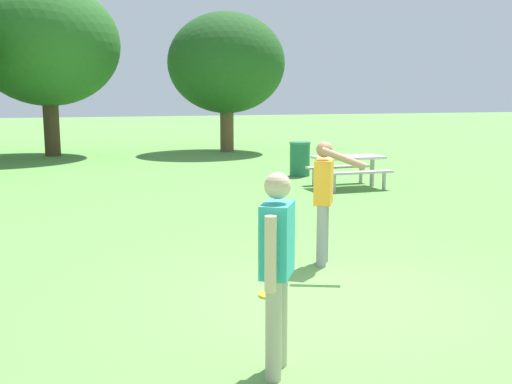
{
  "coord_description": "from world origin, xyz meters",
  "views": [
    {
      "loc": [
        -2.99,
        -5.53,
        2.22
      ],
      "look_at": [
        -0.4,
        1.38,
        1.0
      ],
      "focal_mm": 40.78,
      "sensor_mm": 36.0,
      "label": 1
    }
  ],
  "objects": [
    {
      "name": "trash_can_beside_table",
      "position": [
        3.87,
        9.26,
        0.48
      ],
      "size": [
        0.59,
        0.59,
        0.96
      ],
      "color": "#237047",
      "rests_on": "ground"
    },
    {
      "name": "picnic_table_near",
      "position": [
        4.11,
        6.94,
        0.56
      ],
      "size": [
        1.76,
        1.49,
        0.77
      ],
      "color": "beige",
      "rests_on": "ground"
    },
    {
      "name": "person_thrower",
      "position": [
        -1.28,
        -1.44,
        0.94
      ],
      "size": [
        0.39,
        0.52,
        1.64
      ],
      "color": "#B7AD93",
      "rests_on": "ground"
    },
    {
      "name": "frisbee",
      "position": [
        -0.64,
        0.27,
        0.01
      ],
      "size": [
        0.27,
        0.27,
        0.03
      ],
      "primitive_type": "cylinder",
      "color": "yellow",
      "rests_on": "ground"
    },
    {
      "name": "ground_plane",
      "position": [
        0.0,
        0.0,
        0.0
      ],
      "size": [
        120.0,
        120.0,
        0.0
      ],
      "primitive_type": "plane",
      "color": "#609947"
    },
    {
      "name": "tree_slender_mid",
      "position": [
        -2.5,
        17.61,
        4.08
      ],
      "size": [
        5.28,
        5.28,
        6.34
      ],
      "color": "#4C3823",
      "rests_on": "ground"
    },
    {
      "name": "person_catcher",
      "position": [
        0.49,
        1.19,
        0.96
      ],
      "size": [
        0.54,
        0.83,
        1.64
      ],
      "color": "gray",
      "rests_on": "ground"
    },
    {
      "name": "tree_back_left",
      "position": [
        4.18,
        16.96,
        3.51
      ],
      "size": [
        4.66,
        4.66,
        5.5
      ],
      "color": "brown",
      "rests_on": "ground"
    }
  ]
}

